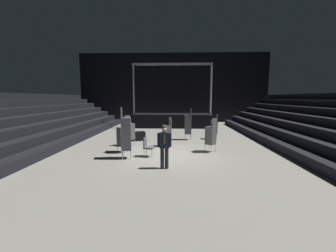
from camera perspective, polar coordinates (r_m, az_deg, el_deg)
name	(u,v)px	position (r m, az deg, el deg)	size (l,w,h in m)	color
ground_plane	(168,156)	(10.71, 0.09, -8.02)	(22.00, 30.00, 0.10)	gray
arena_end_wall	(173,88)	(25.33, 1.35, 10.23)	(22.00, 0.30, 8.00)	black
bleacher_bank_left	(18,121)	(14.35, -35.42, 1.16)	(5.25, 24.00, 3.15)	black
bleacher_bank_right	(329,122)	(13.90, 37.29, 0.85)	(5.25, 24.00, 3.15)	black
stage_riser	(172,119)	(20.82, 1.14, 1.77)	(7.59, 2.68, 5.95)	black
man_with_tie	(164,145)	(8.45, -0.98, -5.02)	(0.57, 0.27, 1.74)	black
chair_stack_front_left	(122,135)	(11.25, -12.17, -2.47)	(0.62, 0.62, 1.79)	#B2B5BA
chair_stack_front_right	(167,132)	(12.36, -0.26, -1.60)	(0.56, 0.56, 1.71)	#B2B5BA
chair_stack_mid_left	(214,127)	(14.91, 12.35, -0.19)	(0.49, 0.49, 1.71)	#B2B5BA
chair_stack_mid_right	(126,133)	(10.02, -11.23, -1.96)	(0.51, 0.51, 2.39)	#B2B5BA
chair_stack_mid_centre	(188,124)	(14.35, 5.43, 0.50)	(0.45, 0.45, 2.14)	#B2B5BA
chair_stack_rear_left	(211,135)	(11.32, 11.46, -2.38)	(0.62, 0.62, 1.79)	#B2B5BA
chair_stack_rear_right	(130,131)	(12.71, -10.31, -1.27)	(0.61, 0.61, 1.79)	#B2B5BA
equipment_road_case	(138,136)	(14.33, -8.07, -2.70)	(0.90, 0.60, 0.58)	black
loose_chair_near_man	(147,146)	(10.32, -5.55, -5.31)	(0.51, 0.51, 0.95)	#B2B5BA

